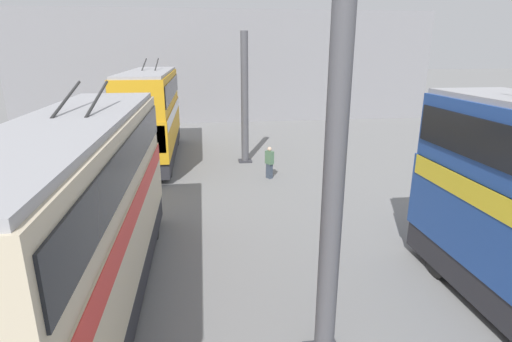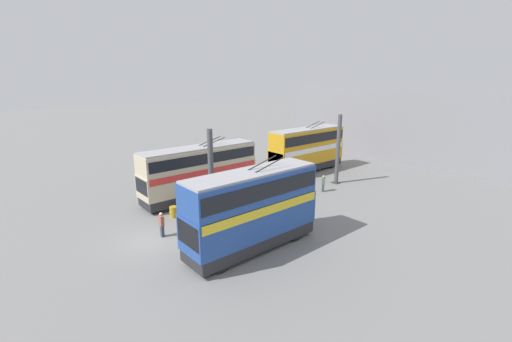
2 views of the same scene
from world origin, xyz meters
name	(u,v)px [view 1 (image 1 of 2)]	position (x,y,z in m)	size (l,w,h in m)	color
depot_back_wall	(228,67)	(33.14, 0.00, 4.63)	(0.50, 36.00, 9.27)	gray
support_column_near	(332,204)	(4.86, 0.00, 3.40)	(0.73, 0.73, 7.04)	#4C4C51
support_column_far	(245,101)	(20.00, 0.00, 3.40)	(0.73, 0.73, 7.04)	#4C4C51
bus_right_near	(79,210)	(7.00, 5.15, 2.68)	(10.81, 2.54, 5.33)	black
bus_right_far	(151,110)	(21.22, 5.15, 2.84)	(10.03, 2.54, 5.61)	black
person_aisle_midway	(269,162)	(16.82, -0.86, 0.83)	(0.48, 0.42, 1.59)	#384251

